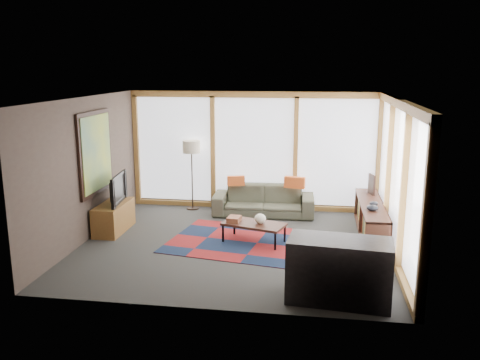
# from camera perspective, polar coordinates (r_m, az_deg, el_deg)

# --- Properties ---
(ground) EXTENTS (5.50, 5.50, 0.00)m
(ground) POSITION_cam_1_polar(r_m,az_deg,el_deg) (9.18, -0.37, -7.26)
(ground) COLOR #2C2C2A
(ground) RESTS_ON ground
(room_envelope) EXTENTS (5.52, 5.02, 2.62)m
(room_envelope) POSITION_cam_1_polar(r_m,az_deg,el_deg) (9.26, 3.18, 2.78)
(room_envelope) COLOR #40322D
(room_envelope) RESTS_ON ground
(rug) EXTENTS (3.41, 2.49, 0.01)m
(rug) POSITION_cam_1_polar(r_m,az_deg,el_deg) (9.24, 1.94, -7.10)
(rug) COLOR maroon
(rug) RESTS_ON ground
(sofa) EXTENTS (2.17, 0.92, 0.62)m
(sofa) POSITION_cam_1_polar(r_m,az_deg,el_deg) (10.90, 2.67, -2.32)
(sofa) COLOR #393A2A
(sofa) RESTS_ON ground
(pillow_left) EXTENTS (0.39, 0.20, 0.21)m
(pillow_left) POSITION_cam_1_polar(r_m,az_deg,el_deg) (10.88, -0.46, -0.08)
(pillow_left) COLOR #D05721
(pillow_left) RESTS_ON sofa
(pillow_right) EXTENTS (0.45, 0.22, 0.24)m
(pillow_right) POSITION_cam_1_polar(r_m,az_deg,el_deg) (10.71, 6.16, -0.27)
(pillow_right) COLOR #D05721
(pillow_right) RESTS_ON sofa
(floor_lamp) EXTENTS (0.39, 0.39, 1.54)m
(floor_lamp) POSITION_cam_1_polar(r_m,az_deg,el_deg) (11.26, -5.41, 0.54)
(floor_lamp) COLOR #30231A
(floor_lamp) RESTS_ON ground
(coffee_table) EXTENTS (1.21, 0.84, 0.37)m
(coffee_table) POSITION_cam_1_polar(r_m,az_deg,el_deg) (9.24, 1.57, -5.94)
(coffee_table) COLOR #35190F
(coffee_table) RESTS_ON ground
(book_stack) EXTENTS (0.25, 0.30, 0.09)m
(book_stack) POSITION_cam_1_polar(r_m,az_deg,el_deg) (9.25, -0.67, -4.41)
(book_stack) COLOR brown
(book_stack) RESTS_ON coffee_table
(vase) EXTENTS (0.23, 0.23, 0.18)m
(vase) POSITION_cam_1_polar(r_m,az_deg,el_deg) (9.14, 2.28, -4.36)
(vase) COLOR #F0E9CF
(vase) RESTS_ON coffee_table
(bookshelf) EXTENTS (0.44, 2.41, 0.60)m
(bookshelf) POSITION_cam_1_polar(r_m,az_deg,el_deg) (9.96, 14.50, -4.23)
(bookshelf) COLOR #35190F
(bookshelf) RESTS_ON ground
(bowl_a) EXTENTS (0.25, 0.25, 0.11)m
(bowl_a) POSITION_cam_1_polar(r_m,az_deg,el_deg) (9.38, 14.64, -3.04)
(bowl_a) COLOR black
(bowl_a) RESTS_ON bookshelf
(bowl_b) EXTENTS (0.20, 0.20, 0.08)m
(bowl_b) POSITION_cam_1_polar(r_m,az_deg,el_deg) (9.72, 14.80, -2.57)
(bowl_b) COLOR black
(bowl_b) RESTS_ON bookshelf
(shelf_picture) EXTENTS (0.12, 0.31, 0.40)m
(shelf_picture) POSITION_cam_1_polar(r_m,az_deg,el_deg) (10.55, 14.56, -0.47)
(shelf_picture) COLOR black
(shelf_picture) RESTS_ON bookshelf
(tv_console) EXTENTS (0.46, 1.10, 0.55)m
(tv_console) POSITION_cam_1_polar(r_m,az_deg,el_deg) (10.12, -13.99, -4.08)
(tv_console) COLOR brown
(tv_console) RESTS_ON ground
(television) EXTENTS (0.24, 0.99, 0.57)m
(television) POSITION_cam_1_polar(r_m,az_deg,el_deg) (10.01, -13.98, -0.96)
(television) COLOR black
(television) RESTS_ON tv_console
(bar_counter) EXTENTS (1.44, 0.78, 0.87)m
(bar_counter) POSITION_cam_1_polar(r_m,az_deg,el_deg) (7.08, 11.08, -9.96)
(bar_counter) COLOR black
(bar_counter) RESTS_ON ground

